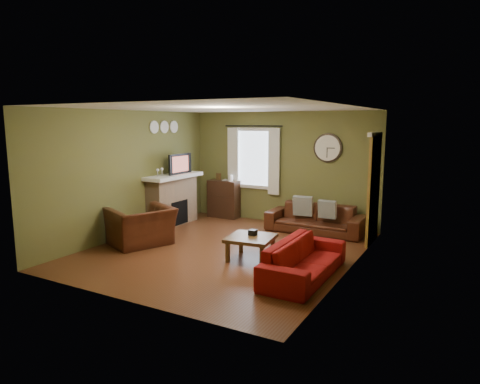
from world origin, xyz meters
The scene contains 31 objects.
floor centered at (0.00, 0.00, 0.00)m, with size 4.60×5.20×0.00m, color #562D18.
ceiling centered at (0.00, 0.00, 2.60)m, with size 4.60×5.20×0.00m, color white.
wall_left centered at (-2.30, 0.00, 1.30)m, with size 0.00×5.20×2.60m, color brown.
wall_right centered at (2.30, 0.00, 1.30)m, with size 0.00×5.20×2.60m, color brown.
wall_back centered at (0.00, 2.60, 1.30)m, with size 4.60×0.00×2.60m, color brown.
wall_front centered at (0.00, -2.60, 1.30)m, with size 4.60×0.00×2.60m, color brown.
fireplace centered at (-2.10, 1.15, 0.55)m, with size 0.40×1.40×1.10m, color tan.
firebox centered at (-1.91, 1.15, 0.30)m, with size 0.04×0.60×0.55m, color black.
mantel centered at (-2.07, 1.15, 1.14)m, with size 0.58×1.60×0.08m, color white.
tv centered at (-2.05, 1.30, 1.35)m, with size 0.60×0.08×0.35m, color black.
tv_screen centered at (-1.97, 1.30, 1.41)m, with size 0.02×0.62×0.36m, color #994C3F.
medallion_left centered at (-2.28, 0.80, 2.25)m, with size 0.28×0.28×0.03m, color white.
medallion_mid centered at (-2.28, 1.15, 2.25)m, with size 0.28×0.28×0.03m, color white.
medallion_right centered at (-2.28, 1.50, 2.25)m, with size 0.28×0.28×0.03m, color white.
window_pane centered at (-0.70, 2.58, 1.50)m, with size 1.00×0.02×1.30m, color silver, non-canonical shape.
curtain_rod centered at (-0.70, 2.48, 2.27)m, with size 0.03×0.03×1.50m, color black.
curtain_left centered at (-1.25, 2.48, 1.45)m, with size 0.28×0.04×1.55m, color silver.
curtain_right centered at (-0.15, 2.48, 1.45)m, with size 0.28×0.04×1.55m, color silver.
wall_clock centered at (1.10, 2.55, 1.80)m, with size 0.64×0.06×0.64m, color white, non-canonical shape.
door centered at (2.27, 1.85, 1.05)m, with size 0.05×0.90×2.10m, color olive.
bookshelf centered at (-1.47, 2.40, 0.46)m, with size 0.78×0.33×0.93m, color #311C11, non-canonical shape.
book centered at (-1.50, 2.44, 0.96)m, with size 0.17×0.23×0.02m, color #493218.
sofa_brown centered at (1.03, 2.07, 0.30)m, with size 2.07×0.81×0.61m, color #3A190E.
pillow_left centered at (1.31, 2.00, 0.55)m, with size 0.38×0.11×0.38m, color gray.
pillow_right centered at (0.73, 2.10, 0.55)m, with size 0.43×0.13×0.43m, color gray.
sofa_red centered at (1.79, -0.61, 0.28)m, with size 1.94×0.76×0.57m, color maroon.
armchair centered at (-1.61, -0.47, 0.37)m, with size 1.13×0.99×0.73m, color #3A190E.
coffee_table centered at (0.67, -0.23, 0.20)m, with size 0.76×0.76×0.41m, color #493218, non-canonical shape.
tissue_box centered at (0.66, -0.14, 0.40)m, with size 0.13×0.13×0.10m, color black.
wine_glass_a centered at (-2.05, 0.60, 1.27)m, with size 0.06×0.06×0.18m, color white, non-canonical shape.
wine_glass_b centered at (-2.05, 0.74, 1.28)m, with size 0.07×0.07×0.19m, color white, non-canonical shape.
Camera 1 is at (3.97, -6.58, 2.35)m, focal length 32.00 mm.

